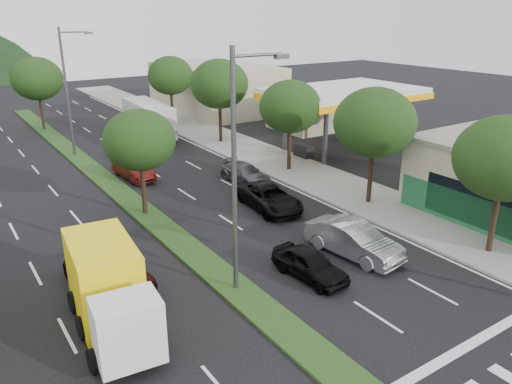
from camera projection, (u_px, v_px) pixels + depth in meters
sidewalk_right at (257, 154)px, 40.96m from camera, size 5.00×90.00×0.15m
median at (93, 170)px, 36.76m from camera, size 1.60×56.00×0.12m
gas_canopy at (344, 95)px, 40.46m from camera, size 12.20×8.20×5.25m
bldg_right_far at (216, 88)px, 58.57m from camera, size 10.00×16.00×5.20m
tree_r_a at (505, 158)px, 22.70m from camera, size 4.60×4.60×6.63m
tree_r_b at (375, 123)px, 28.86m from camera, size 4.80×4.80×6.94m
tree_r_c at (290, 107)px, 35.20m from camera, size 4.40×4.40×6.48m
tree_r_d at (219, 84)px, 42.85m from camera, size 5.00×5.00×7.17m
tree_r_e at (170, 76)px, 50.74m from camera, size 4.60×4.60×6.71m
tree_med_near at (140, 140)px, 27.46m from camera, size 4.00×4.00×6.02m
tree_med_far at (37, 79)px, 47.54m from camera, size 4.80×4.80×6.94m
streetlight_near at (239, 163)px, 19.38m from camera, size 2.60×0.25×10.00m
streetlight_mid at (69, 86)px, 38.87m from camera, size 2.60×0.25×10.00m
sedan_silver at (353, 240)px, 23.89m from camera, size 2.38×5.17×1.64m
suv_maroon at (106, 271)px, 21.19m from camera, size 2.90×5.38×1.43m
car_queue_a at (310, 264)px, 21.93m from camera, size 1.89×3.98×1.31m
car_queue_b at (245, 173)px, 34.23m from camera, size 2.07×4.49×1.27m
car_queue_c at (133, 169)px, 34.91m from camera, size 1.78×4.40×1.42m
car_queue_d at (270, 198)px, 29.55m from camera, size 2.87×5.29×1.41m
box_truck at (109, 291)px, 18.29m from camera, size 3.00×6.54×3.12m
motorhome at (148, 119)px, 46.16m from camera, size 3.03×8.43×3.19m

